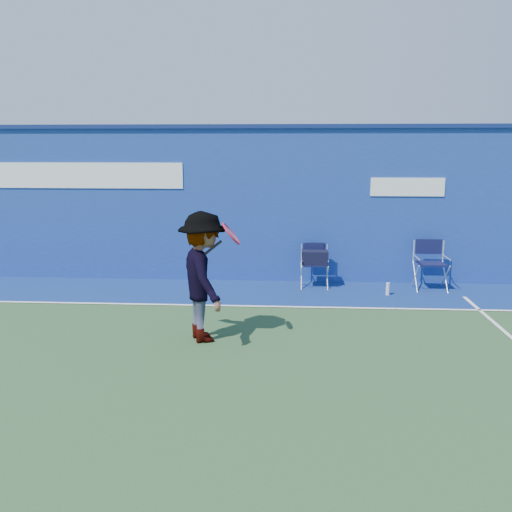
# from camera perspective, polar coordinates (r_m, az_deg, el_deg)

# --- Properties ---
(ground) EXTENTS (80.00, 80.00, 0.00)m
(ground) POSITION_cam_1_polar(r_m,az_deg,el_deg) (6.33, -9.26, -13.58)
(ground) COLOR #2B4B28
(ground) RESTS_ON ground
(stadium_wall) EXTENTS (24.00, 0.50, 3.08)m
(stadium_wall) POSITION_cam_1_polar(r_m,az_deg,el_deg) (10.92, -3.58, 5.60)
(stadium_wall) COLOR navy
(stadium_wall) RESTS_ON ground
(out_of_bounds_strip) EXTENTS (24.00, 1.80, 0.01)m
(out_of_bounds_strip) POSITION_cam_1_polar(r_m,az_deg,el_deg) (10.13, -4.21, -3.78)
(out_of_bounds_strip) COLOR navy
(out_of_bounds_strip) RESTS_ON ground
(court_lines) EXTENTS (24.00, 12.00, 0.01)m
(court_lines) POSITION_cam_1_polar(r_m,az_deg,el_deg) (6.86, -8.15, -11.39)
(court_lines) COLOR white
(court_lines) RESTS_ON out_of_bounds_strip
(directors_chair_left) EXTENTS (0.49, 0.46, 0.84)m
(directors_chair_left) POSITION_cam_1_polar(r_m,az_deg,el_deg) (10.43, 6.17, -1.39)
(directors_chair_left) COLOR silver
(directors_chair_left) RESTS_ON ground
(directors_chair_right) EXTENTS (0.56, 0.50, 0.93)m
(directors_chair_right) POSITION_cam_1_polar(r_m,az_deg,el_deg) (10.73, 17.86, -1.87)
(directors_chair_right) COLOR silver
(directors_chair_right) RESTS_ON ground
(water_bottle) EXTENTS (0.07, 0.07, 0.24)m
(water_bottle) POSITION_cam_1_polar(r_m,az_deg,el_deg) (10.14, 13.70, -3.39)
(water_bottle) COLOR silver
(water_bottle) RESTS_ON ground
(tennis_player) EXTENTS (1.08, 1.34, 1.80)m
(tennis_player) POSITION_cam_1_polar(r_m,az_deg,el_deg) (7.48, -5.55, -2.19)
(tennis_player) COLOR #EA4738
(tennis_player) RESTS_ON ground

